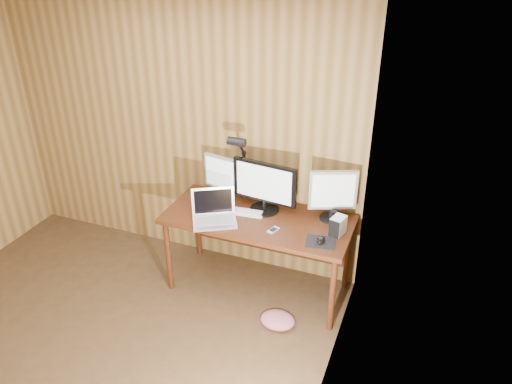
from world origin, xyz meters
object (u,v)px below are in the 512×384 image
Objects in this scene: monitor_center at (265,186)px; keyboard at (242,212)px; phone at (273,230)px; desk_lamp at (240,158)px; hard_drive at (338,226)px; desk at (261,225)px; monitor_right at (333,194)px; laptop at (214,213)px; mouse at (321,240)px; monitor_left at (222,176)px; speaker at (334,218)px.

monitor_center is 1.48× the size of keyboard.
desk_lamp is at bearing 157.69° from phone.
desk_lamp is at bearing -179.19° from hard_drive.
desk is 3.57× the size of monitor_right.
monitor_right is 1.14× the size of keyboard.
hard_drive is (0.69, -0.08, 0.20)m from desk.
laptop is 0.53m from phone.
mouse is at bearing -110.53° from monitor_right.
monitor_left is at bearing 176.29° from monitor_center.
keyboard is at bearing -140.28° from monitor_center.
hard_drive is 0.52m from phone.
monitor_right is at bearing 3.38° from desk_lamp.
mouse is 0.91× the size of phone.
monitor_right is at bearing 11.99° from desk.
desk_lamp is at bearing 156.04° from monitor_right.
laptop is 0.67× the size of desk_lamp.
keyboard is at bearing 171.18° from monitor_right.
hard_drive is 0.24× the size of desk_lamp.
monitor_left is 0.74m from phone.
laptop reaches higher than hard_drive.
desk is 0.70m from monitor_right.
desk is 0.56m from monitor_left.
monitor_center is 0.30m from keyboard.
desk is 0.32m from phone.
monitor_center is 0.44m from monitor_left.
monitor_left is at bearing 167.55° from phone.
speaker reaches higher than mouse.
desk_lamp is (-0.84, 0.40, 0.39)m from mouse.
monitor_right is 3.75× the size of phone.
monitor_center is at bearing 164.39° from monitor_right.
monitor_right is at bearing 94.02° from mouse.
monitor_right is (0.57, 0.06, 0.01)m from monitor_center.
monitor_center is 1.30× the size of monitor_right.
hard_drive reaches higher than desk.
monitor_center is (0.01, 0.06, 0.36)m from desk.
desk is 0.66m from mouse.
desk_lamp reaches higher than phone.
desk_lamp reaches higher than monitor_left.
monitor_left is 3.74× the size of mouse.
hard_drive is at bearing -7.37° from keyboard.
monitor_left reaches higher than phone.
monitor_right reaches higher than hard_drive.
desk is 0.61m from desk_lamp.
desk_lamp reaches higher than mouse.
hard_drive is at bearing -5.33° from monitor_center.
desk_lamp is (-0.83, 0.03, 0.18)m from monitor_right.
monitor_center is at bearing -176.99° from hard_drive.
hard_drive is at bearing 63.44° from mouse.
desk is at bearing -7.86° from monitor_left.
monitor_center is 4.85× the size of phone.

